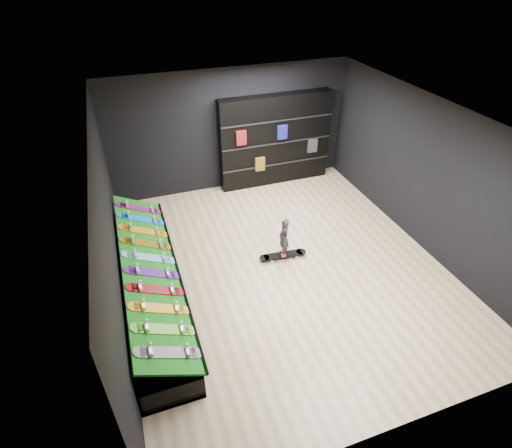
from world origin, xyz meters
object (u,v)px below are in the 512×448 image
object	(u,v)px
floor_skateboard	(283,256)
child	(284,245)
display_rack	(151,286)
back_shelving	(275,140)

from	to	relation	value
floor_skateboard	child	distance (m)	0.29
display_rack	back_shelving	size ratio (longest dim) A/B	1.55
floor_skateboard	child	world-z (taller)	child
back_shelving	display_rack	bearing A→B (deg)	-137.79
back_shelving	floor_skateboard	world-z (taller)	back_shelving
display_rack	child	bearing A→B (deg)	4.96
floor_skateboard	child	size ratio (longest dim) A/B	1.95
floor_skateboard	back_shelving	bearing A→B (deg)	77.15
display_rack	child	xyz separation A→B (m)	(2.64, 0.23, 0.09)
child	floor_skateboard	bearing A→B (deg)	93.91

